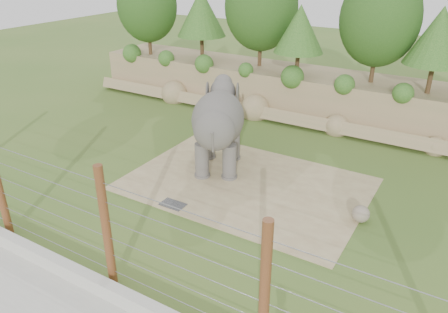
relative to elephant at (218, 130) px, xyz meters
The scene contains 8 objects.
ground 4.41m from the elephant, 70.10° to the right, with size 90.00×90.00×0.00m, color #466C28.
back_embankment 9.36m from the elephant, 77.66° to the left, with size 30.00×5.52×8.77m.
dirt_patch 2.74m from the elephant, 22.26° to the right, with size 10.00×7.00×0.02m, color #9D815B.
drain_grate 4.19m from the elephant, 86.93° to the right, with size 1.00×0.60×0.03m, color #262628.
elephant is the anchor object (origin of this frame).
stone_ball 7.12m from the elephant, ahead, with size 0.65×0.65×0.65m, color gray.
retaining_wall 9.01m from the elephant, 81.17° to the right, with size 26.00×0.35×0.50m, color beige.
barrier_fence 8.37m from the elephant, 80.64° to the right, with size 20.26×0.26×4.00m.
Camera 1 is at (8.18, -11.61, 9.17)m, focal length 35.00 mm.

